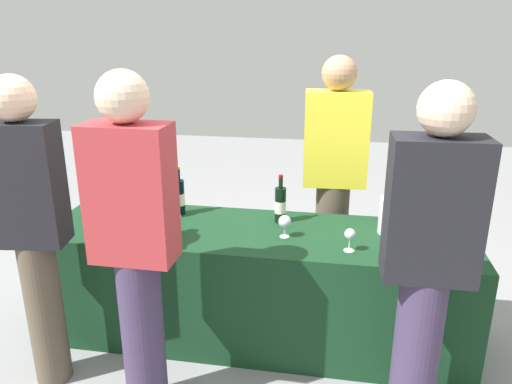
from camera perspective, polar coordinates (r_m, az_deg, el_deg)
The scene contains 15 objects.
ground_plane at distance 3.36m, azimuth 0.00°, elevation -16.13°, with size 12.00×12.00×0.00m, color gray.
tasting_table at distance 3.17m, azimuth 0.00°, elevation -10.65°, with size 2.61×0.74×0.74m, color #14381E.
wine_bottle_0 at distance 3.38m, azimuth -15.23°, elevation -0.45°, with size 0.08×0.08×0.32m.
wine_bottle_1 at distance 3.21m, azimuth -11.14°, elevation -1.01°, with size 0.07×0.07×0.33m.
wine_bottle_2 at distance 3.27m, azimuth -8.99°, elevation -0.55°, with size 0.07×0.07×0.33m.
wine_bottle_3 at distance 3.10m, azimuth 2.87°, elevation -1.48°, with size 0.07×0.07×0.31m.
wine_glass_0 at distance 2.96m, azimuth -9.38°, elevation -3.00°, with size 0.07×0.07×0.14m.
wine_glass_1 at distance 2.88m, azimuth 3.39°, elevation -3.55°, with size 0.08×0.08×0.14m.
wine_glass_2 at distance 2.75m, azimuth 10.94°, elevation -4.97°, with size 0.06×0.06×0.13m.
wine_glass_3 at distance 2.85m, azimuth 16.43°, elevation -4.70°, with size 0.07×0.07×0.13m.
ice_bucket at distance 3.05m, azimuth 16.06°, elevation -2.74°, with size 0.21×0.21×0.22m, color silver.
server_pouring at distance 3.48m, azimuth 9.13°, elevation 2.23°, with size 0.45×0.26×1.76m.
guest_0 at distance 2.78m, azimuth -24.81°, elevation -3.39°, with size 0.38×0.24×1.72m.
guest_1 at distance 2.39m, azimuth -14.01°, elevation -5.44°, with size 0.39×0.24×1.76m.
guest_2 at distance 2.32m, azimuth 19.45°, elevation -7.34°, with size 0.40×0.23×1.72m.
Camera 1 is at (0.47, -2.72, 1.91)m, focal length 34.16 mm.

